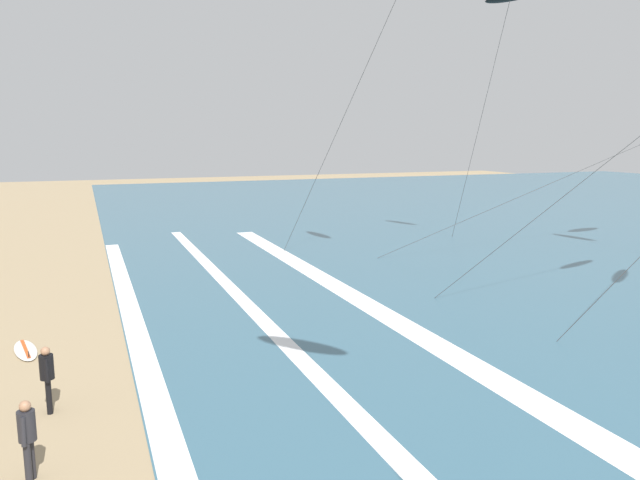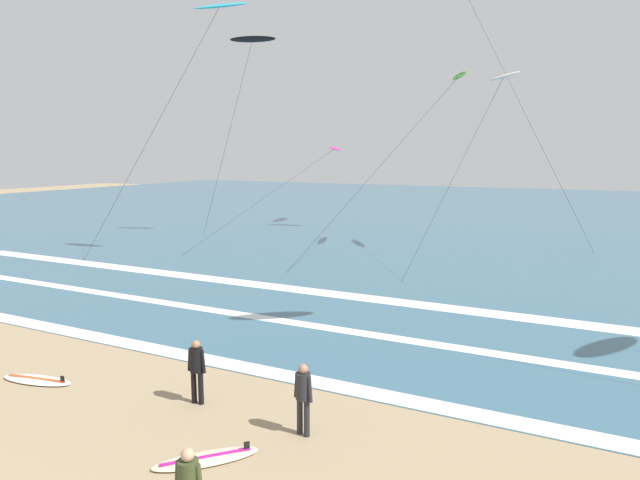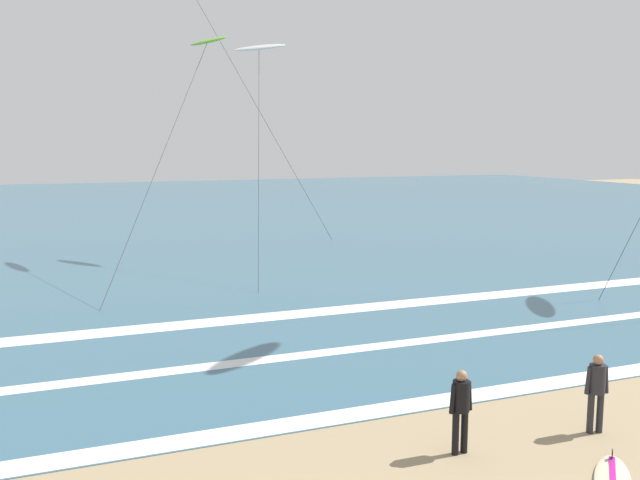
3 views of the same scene
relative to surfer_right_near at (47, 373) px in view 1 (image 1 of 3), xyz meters
The scene contains 6 objects.
wave_foam_shoreline 3.26m from the surfer_right_near, 130.50° to the left, with size 41.41×0.71×0.01m, color white.
wave_foam_mid_break 7.16m from the surfer_right_near, 111.47° to the left, with size 47.29×0.60×0.01m, color white.
wave_foam_outer_break 11.09m from the surfer_right_near, 99.11° to the left, with size 45.53×1.05×0.01m, color white.
surfer_right_near is the anchor object (origin of this frame).
surfer_left_far 3.01m from the surfer_right_near, ahead, with size 0.51×0.32×1.60m.
surfboard_near_water 4.83m from the surfer_right_near, 169.33° to the right, with size 2.17×0.98×0.25m.
Camera 1 is at (16.19, 9.02, 6.36)m, focal length 33.83 mm.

